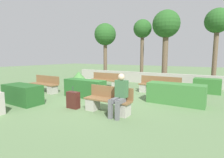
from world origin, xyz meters
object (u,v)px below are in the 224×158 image
(tree_leftmost, at_px, (105,36))
(bench_front, at_px, (108,103))
(bench_back, at_px, (159,87))
(bench_left_side, at_px, (105,81))
(tree_center_left, at_px, (142,31))
(tree_rightmost, at_px, (217,23))
(person_seated_man, at_px, (120,93))
(tree_center_right, at_px, (166,26))
(bench_right_side, at_px, (44,86))
(suitcase, at_px, (73,100))
(planter_corner_left, at_px, (79,81))

(tree_leftmost, bearing_deg, bench_front, -55.64)
(bench_front, height_order, bench_back, same)
(bench_left_side, xyz_separation_m, tree_center_left, (0.57, 4.46, 3.53))
(bench_left_side, height_order, tree_rightmost, tree_rightmost)
(bench_front, height_order, bench_left_side, same)
(bench_back, bearing_deg, person_seated_man, -95.81)
(person_seated_man, height_order, tree_center_right, tree_center_right)
(person_seated_man, relative_size, tree_leftmost, 0.29)
(bench_right_side, bearing_deg, suitcase, -18.39)
(bench_front, xyz_separation_m, bench_left_side, (-2.84, 4.06, 0.02))
(tree_center_right, bearing_deg, bench_front, -87.90)
(tree_center_right, distance_m, tree_rightmost, 3.10)
(suitcase, bearing_deg, bench_front, 11.25)
(bench_front, relative_size, bench_back, 0.81)
(bench_front, relative_size, person_seated_man, 1.25)
(bench_right_side, height_order, planter_corner_left, planter_corner_left)
(tree_center_right, bearing_deg, planter_corner_left, -122.42)
(bench_back, height_order, suitcase, bench_back)
(bench_left_side, relative_size, tree_center_left, 0.43)
(bench_right_side, xyz_separation_m, tree_rightmost, (7.48, 7.08, 3.57))
(bench_front, bearing_deg, bench_left_side, 124.99)
(planter_corner_left, xyz_separation_m, tree_leftmost, (-1.73, 5.29, 3.19))
(bench_left_side, xyz_separation_m, suitcase, (1.52, -4.33, -0.04))
(bench_front, bearing_deg, bench_right_side, 167.22)
(tree_center_left, bearing_deg, bench_left_side, -97.27)
(planter_corner_left, bearing_deg, suitcase, -50.71)
(planter_corner_left, height_order, tree_center_left, tree_center_left)
(bench_right_side, xyz_separation_m, bench_back, (5.23, 2.84, 0.01))
(suitcase, bearing_deg, bench_back, 65.61)
(bench_back, bearing_deg, planter_corner_left, -168.72)
(suitcase, relative_size, tree_rightmost, 0.17)
(planter_corner_left, distance_m, tree_rightmost, 9.18)
(suitcase, relative_size, tree_center_right, 0.16)
(bench_back, distance_m, person_seated_man, 4.05)
(suitcase, bearing_deg, person_seated_man, 3.89)
(bench_right_side, distance_m, bench_back, 5.95)
(tree_rightmost, bearing_deg, bench_front, -109.00)
(bench_front, distance_m, tree_leftmost, 10.16)
(bench_left_side, bearing_deg, planter_corner_left, -124.62)
(tree_leftmost, bearing_deg, person_seated_man, -53.60)
(person_seated_man, bearing_deg, tree_center_right, 95.75)
(tree_center_right, bearing_deg, tree_leftmost, -179.31)
(person_seated_man, bearing_deg, tree_leftmost, 126.40)
(suitcase, bearing_deg, tree_center_left, 96.17)
(tree_leftmost, height_order, tree_center_left, tree_center_left)
(tree_center_right, height_order, tree_rightmost, tree_center_right)
(bench_back, xyz_separation_m, suitcase, (-1.89, -4.16, -0.04))
(bench_front, xyz_separation_m, person_seated_man, (0.52, -0.14, 0.41))
(bench_front, height_order, tree_leftmost, tree_leftmost)
(bench_right_side, bearing_deg, tree_center_right, 60.87)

